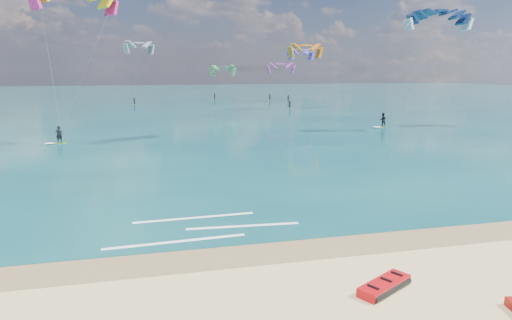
{
  "coord_description": "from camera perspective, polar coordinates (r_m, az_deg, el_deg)",
  "views": [
    {
      "loc": [
        -1.82,
        -14.21,
        7.5
      ],
      "look_at": [
        3.5,
        8.0,
        2.92
      ],
      "focal_mm": 32.0,
      "sensor_mm": 36.0,
      "label": 1
    }
  ],
  "objects": [
    {
      "name": "wet_sand_strip",
      "position": [
        18.86,
        -6.98,
        -12.16
      ],
      "size": [
        320.0,
        2.4,
        0.01
      ],
      "primitive_type": "cube",
      "color": "brown",
      "rests_on": "ground"
    },
    {
      "name": "packed_kite_left",
      "position": [
        16.95,
        15.71,
        -15.37
      ],
      "size": [
        2.67,
        2.12,
        0.38
      ],
      "primitive_type": null,
      "rotation": [
        0.0,
        0.0,
        0.51
      ],
      "color": "#BF0A0E",
      "rests_on": "ground"
    },
    {
      "name": "kitesurfer_far",
      "position": [
        59.36,
        18.77,
        11.23
      ],
      "size": [
        9.47,
        7.97,
        15.39
      ],
      "rotation": [
        0.0,
        0.0,
        0.37
      ],
      "color": "gold",
      "rests_on": "sea"
    },
    {
      "name": "sea",
      "position": [
        118.46,
        -12.68,
        7.45
      ],
      "size": [
        320.0,
        200.0,
        0.04
      ],
      "primitive_type": "cube",
      "color": "#0B383F",
      "rests_on": "ground"
    },
    {
      "name": "kitesurfer_main",
      "position": [
        47.38,
        -22.63,
        11.51
      ],
      "size": [
        9.45,
        7.54,
        15.92
      ],
      "rotation": [
        0.0,
        0.0,
        0.4
      ],
      "color": "#ACC617",
      "rests_on": "sea"
    },
    {
      "name": "shoreline_foam",
      "position": [
        22.11,
        -6.57,
        -8.44
      ],
      "size": [
        9.16,
        3.62,
        0.01
      ],
      "color": "white",
      "rests_on": "ground"
    },
    {
      "name": "ground",
      "position": [
        54.76,
        -11.47,
        3.25
      ],
      "size": [
        320.0,
        320.0,
        0.0
      ],
      "primitive_type": "plane",
      "color": "tan",
      "rests_on": "ground"
    },
    {
      "name": "distant_kites",
      "position": [
        96.31,
        -11.0,
        9.93
      ],
      "size": [
        82.03,
        33.53,
        12.98
      ],
      "color": "#DB4079",
      "rests_on": "ground"
    }
  ]
}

